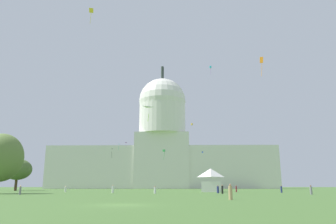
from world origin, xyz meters
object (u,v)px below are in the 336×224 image
object	(u,v)px
kite_cyan_high	(210,67)
kite_green_low	(164,151)
person_black_edge_west	(222,190)
person_grey_lawn_far_right	(311,190)
person_grey_deep_crowd	(20,190)
kite_gold_mid	(192,124)
kite_blue_low	(203,152)
person_white_front_left	(113,189)
tree_west_near	(17,169)
kite_orange_mid	(261,62)
person_maroon_front_center	(236,189)
kite_white_low	(147,110)
kite_violet_mid	(126,143)
event_tent	(211,180)
person_tan_back_right	(230,193)
capitol_building	(162,146)
kite_turquoise_mid	(118,145)
person_navy_back_center	(218,190)
kite_black_low	(111,150)
person_navy_edge_east	(281,189)
tree_west_far	(1,157)
person_white_back_left	(65,189)
kite_yellow_high	(91,12)

from	to	relation	value
kite_cyan_high	kite_green_low	bearing A→B (deg)	-100.85
person_black_edge_west	person_grey_lawn_far_right	bearing A→B (deg)	175.77
person_grey_deep_crowd	kite_gold_mid	bearing A→B (deg)	-148.28
kite_blue_low	person_white_front_left	bearing A→B (deg)	-7.41
tree_west_near	kite_orange_mid	xyz separation A→B (m)	(70.10, -39.13, 20.80)
person_maroon_front_center	kite_white_low	bearing A→B (deg)	55.06
kite_blue_low	kite_green_low	world-z (taller)	kite_blue_low
person_black_edge_west	kite_violet_mid	size ratio (longest dim) A/B	0.76
event_tent	person_tan_back_right	size ratio (longest dim) A/B	3.61
person_black_edge_west	kite_gold_mid	world-z (taller)	kite_gold_mid
capitol_building	person_black_edge_west	size ratio (longest dim) A/B	75.87
person_maroon_front_center	person_grey_deep_crowd	world-z (taller)	person_maroon_front_center
kite_orange_mid	kite_green_low	xyz separation A→B (m)	(-22.86, 52.81, -13.41)
person_grey_lawn_far_right	kite_turquoise_mid	world-z (taller)	kite_turquoise_mid
event_tent	kite_green_low	distance (m)	38.51
event_tent	person_maroon_front_center	bearing A→B (deg)	-8.81
person_navy_back_center	kite_cyan_high	bearing A→B (deg)	179.54
person_grey_lawn_far_right	person_white_front_left	world-z (taller)	person_white_front_left
person_tan_back_right	person_grey_deep_crowd	xyz separation A→B (m)	(-33.21, 19.96, -0.04)
capitol_building	kite_green_low	size ratio (longest dim) A/B	34.74
capitol_building	kite_violet_mid	bearing A→B (deg)	-121.41
tree_west_near	person_navy_back_center	world-z (taller)	tree_west_near
kite_violet_mid	person_grey_lawn_far_right	bearing A→B (deg)	-92.84
kite_turquoise_mid	kite_blue_low	bearing A→B (deg)	100.16
kite_violet_mid	kite_blue_low	size ratio (longest dim) A/B	3.00
person_grey_lawn_far_right	kite_black_low	bearing A→B (deg)	83.85
capitol_building	person_tan_back_right	distance (m)	154.07
kite_orange_mid	kite_white_low	distance (m)	28.36
person_grey_lawn_far_right	kite_violet_mid	distance (m)	114.04
person_navy_edge_east	person_maroon_front_center	bearing A→B (deg)	59.54
kite_violet_mid	person_navy_edge_east	bearing A→B (deg)	-89.08
event_tent	person_grey_deep_crowd	distance (m)	44.93
event_tent	person_navy_edge_east	bearing A→B (deg)	-22.62
person_grey_lawn_far_right	kite_violet_mid	bearing A→B (deg)	73.51
person_navy_back_center	tree_west_near	bearing A→B (deg)	-113.96
person_navy_back_center	person_grey_deep_crowd	world-z (taller)	person_navy_back_center
kite_gold_mid	event_tent	bearing A→B (deg)	-53.87
person_grey_deep_crowd	person_navy_edge_east	size ratio (longest dim) A/B	0.98
person_grey_lawn_far_right	kite_blue_low	xyz separation A→B (m)	(-11.70, 89.45, 16.13)
person_maroon_front_center	tree_west_far	bearing A→B (deg)	22.49
kite_gold_mid	kite_orange_mid	bearing A→B (deg)	-47.04
tree_west_near	kite_black_low	distance (m)	36.18
person_white_back_left	kite_white_low	bearing A→B (deg)	-31.52
kite_orange_mid	tree_west_near	bearing A→B (deg)	37.41
tree_west_near	person_black_edge_west	bearing A→B (deg)	-33.07
event_tent	kite_violet_mid	distance (m)	86.48
event_tent	person_navy_back_center	world-z (taller)	event_tent
event_tent	person_black_edge_west	world-z (taller)	event_tent
kite_blue_low	kite_gold_mid	world-z (taller)	kite_gold_mid
person_grey_lawn_far_right	kite_yellow_high	bearing A→B (deg)	127.28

